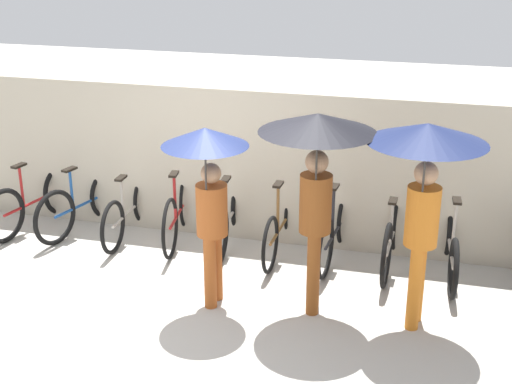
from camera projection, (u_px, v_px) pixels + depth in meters
ground_plane at (177, 319)px, 7.21m from camera, size 30.00×30.00×0.00m
back_wall at (236, 165)px, 8.79m from camera, size 14.30×0.12×1.91m
parked_bicycle_0 at (34, 200)px, 9.29m from camera, size 0.52×1.76×1.09m
parked_bicycle_1 at (83, 203)px, 9.20m from camera, size 0.58×1.67×1.03m
parked_bicycle_2 at (129, 210)px, 9.03m from camera, size 0.44×1.68×1.00m
parked_bicycle_3 at (179, 212)px, 8.88m from camera, size 0.44×1.69×1.00m
parked_bicycle_4 at (230, 216)px, 8.75m from camera, size 0.44×1.78×0.99m
parked_bicycle_5 at (282, 224)px, 8.58m from camera, size 0.44×1.75×1.07m
parked_bicycle_6 at (336, 230)px, 8.39m from camera, size 0.44×1.69×1.02m
parked_bicycle_7 at (392, 236)px, 8.21m from camera, size 0.44×1.74×0.99m
parked_bicycle_8 at (450, 245)px, 8.03m from camera, size 0.44×1.74×1.11m
pedestrian_leading at (208, 174)px, 6.94m from camera, size 0.85×0.85×1.95m
pedestrian_center at (317, 155)px, 6.72m from camera, size 1.11×1.11×2.12m
pedestrian_trailing at (425, 167)px, 6.46m from camera, size 1.09×1.09×2.11m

